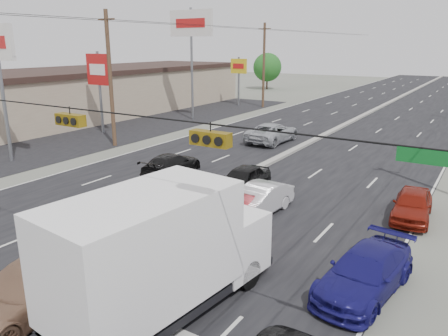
# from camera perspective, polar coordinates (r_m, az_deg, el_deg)

# --- Properties ---
(ground) EXTENTS (200.00, 200.00, 0.00)m
(ground) POSITION_cam_1_polar(r_m,az_deg,el_deg) (16.67, -20.98, -12.44)
(ground) COLOR #606356
(ground) RESTS_ON ground
(road_surface) EXTENTS (20.00, 160.00, 0.02)m
(road_surface) POSITION_cam_1_polar(r_m,az_deg,el_deg) (41.05, 14.30, 4.75)
(road_surface) COLOR black
(road_surface) RESTS_ON ground
(center_median) EXTENTS (0.50, 160.00, 0.20)m
(center_median) POSITION_cam_1_polar(r_m,az_deg,el_deg) (41.03, 14.31, 4.89)
(center_median) COLOR gray
(center_median) RESTS_ON ground
(strip_mall) EXTENTS (12.00, 42.00, 4.60)m
(strip_mall) POSITION_cam_1_polar(r_m,az_deg,el_deg) (51.03, -16.83, 9.30)
(strip_mall) COLOR tan
(strip_mall) RESTS_ON ground
(parking_lot) EXTENTS (10.00, 42.00, 0.02)m
(parking_lot) POSITION_cam_1_polar(r_m,az_deg,el_deg) (45.03, -8.94, 6.01)
(parking_lot) COLOR black
(parking_lot) RESTS_ON ground
(utility_pole_left_b) EXTENTS (1.60, 0.30, 10.00)m
(utility_pole_left_b) POSITION_cam_1_polar(r_m,az_deg,el_deg) (34.13, -14.63, 11.22)
(utility_pole_left_b) COLOR #422D1E
(utility_pole_left_b) RESTS_ON ground
(utility_pole_left_c) EXTENTS (1.60, 0.30, 10.00)m
(utility_pole_left_c) POSITION_cam_1_polar(r_m,az_deg,el_deg) (54.43, 5.22, 13.24)
(utility_pole_left_c) COLOR #422D1E
(utility_pole_left_c) RESTS_ON ground
(traffic_signals) EXTENTS (25.00, 0.30, 0.54)m
(traffic_signals) POSITION_cam_1_polar(r_m,az_deg,el_deg) (13.86, -19.69, 6.16)
(traffic_signals) COLOR black
(traffic_signals) RESTS_ON ground
(pole_sign_mid) EXTENTS (2.60, 0.25, 7.00)m
(pole_sign_mid) POSITION_cam_1_polar(r_m,az_deg,el_deg) (39.46, -16.04, 11.70)
(pole_sign_mid) COLOR slate
(pole_sign_mid) RESTS_ON ground
(pole_sign_billboard) EXTENTS (5.00, 0.25, 11.00)m
(pole_sign_billboard) POSITION_cam_1_polar(r_m,az_deg,el_deg) (45.18, -4.32, 17.49)
(pole_sign_billboard) COLOR slate
(pole_sign_billboard) RESTS_ON ground
(pole_sign_far) EXTENTS (2.20, 0.25, 6.00)m
(pole_sign_far) POSITION_cam_1_polar(r_m,az_deg,el_deg) (56.14, 1.94, 12.66)
(pole_sign_far) COLOR slate
(pole_sign_far) RESTS_ON ground
(tree_left_far) EXTENTS (4.80, 4.80, 6.12)m
(tree_left_far) POSITION_cam_1_polar(r_m,az_deg,el_deg) (76.61, 5.68, 12.96)
(tree_left_far) COLOR #382619
(tree_left_far) RESTS_ON ground
(box_truck) EXTENTS (3.43, 7.78, 3.83)m
(box_truck) POSITION_cam_1_polar(r_m,az_deg,el_deg) (12.66, -8.09, -10.80)
(box_truck) COLOR black
(box_truck) RESTS_ON ground
(tan_sedan) EXTENTS (2.65, 5.44, 1.53)m
(tan_sedan) POSITION_cam_1_polar(r_m,az_deg,el_deg) (14.38, -23.75, -14.04)
(tan_sedan) COLOR #845F47
(tan_sedan) RESTS_ON ground
(red_sedan) EXTENTS (1.95, 4.77, 1.54)m
(red_sedan) POSITION_cam_1_polar(r_m,az_deg,el_deg) (18.14, -0.96, -6.27)
(red_sedan) COLOR maroon
(red_sedan) RESTS_ON ground
(queue_car_a) EXTENTS (1.70, 4.18, 1.42)m
(queue_car_a) POSITION_cam_1_polar(r_m,az_deg,el_deg) (22.90, 2.39, -1.64)
(queue_car_a) COLOR black
(queue_car_a) RESTS_ON ground
(queue_car_b) EXTENTS (1.83, 4.28, 1.37)m
(queue_car_b) POSITION_cam_1_polar(r_m,az_deg,el_deg) (20.19, 4.56, -4.21)
(queue_car_b) COLOR silver
(queue_car_b) RESTS_ON ground
(queue_car_d) EXTENTS (2.54, 4.95, 1.37)m
(queue_car_d) POSITION_cam_1_polar(r_m,az_deg,el_deg) (14.78, 17.94, -12.90)
(queue_car_d) COLOR navy
(queue_car_d) RESTS_ON ground
(queue_car_e) EXTENTS (1.90, 4.05, 1.34)m
(queue_car_e) POSITION_cam_1_polar(r_m,az_deg,el_deg) (21.33, 23.38, -4.45)
(queue_car_e) COLOR maroon
(queue_car_e) RESTS_ON ground
(oncoming_near) EXTENTS (2.38, 4.79, 1.34)m
(oncoming_near) POSITION_cam_1_polar(r_m,az_deg,el_deg) (26.14, -6.86, 0.40)
(oncoming_near) COLOR black
(oncoming_near) RESTS_ON ground
(oncoming_far) EXTENTS (2.72, 5.62, 1.54)m
(oncoming_far) POSITION_cam_1_polar(r_m,az_deg,el_deg) (35.14, 6.32, 4.61)
(oncoming_far) COLOR #A9ABB0
(oncoming_far) RESTS_ON ground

